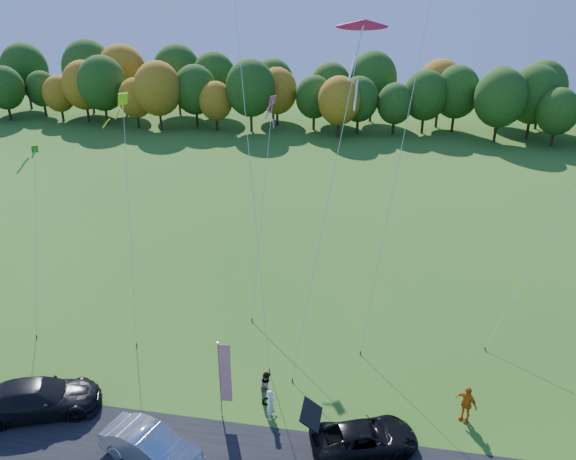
% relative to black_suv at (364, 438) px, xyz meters
% --- Properties ---
extents(ground, '(160.00, 160.00, 0.00)m').
position_rel_black_suv_xyz_m(ground, '(-4.76, 1.62, -0.66)').
color(ground, '#265F19').
extents(tree_line, '(116.00, 12.00, 10.00)m').
position_rel_black_suv_xyz_m(tree_line, '(-4.76, 56.62, -0.66)').
color(tree_line, '#1E4711').
rests_on(tree_line, ground).
extents(black_suv, '(5.24, 3.73, 1.32)m').
position_rel_black_suv_xyz_m(black_suv, '(0.00, 0.00, 0.00)').
color(black_suv, black).
rests_on(black_suv, ground).
extents(silver_sedan, '(4.91, 2.98, 1.53)m').
position_rel_black_suv_xyz_m(silver_sedan, '(-9.06, -2.16, 0.10)').
color(silver_sedan, '#BDBCC1').
rests_on(silver_sedan, ground).
extents(dark_truck_a, '(6.23, 4.21, 1.67)m').
position_rel_black_suv_xyz_m(dark_truck_a, '(-15.54, -0.29, 0.18)').
color(dark_truck_a, black).
rests_on(dark_truck_a, ground).
extents(person_tailgate_a, '(0.45, 0.63, 1.60)m').
position_rel_black_suv_xyz_m(person_tailgate_a, '(-4.45, 1.25, 0.14)').
color(person_tailgate_a, white).
rests_on(person_tailgate_a, ground).
extents(person_tailgate_b, '(0.65, 0.83, 1.71)m').
position_rel_black_suv_xyz_m(person_tailgate_b, '(-4.88, 2.38, 0.19)').
color(person_tailgate_b, gray).
rests_on(person_tailgate_b, ground).
extents(person_east, '(1.16, 1.07, 1.91)m').
position_rel_black_suv_xyz_m(person_east, '(4.60, 2.72, 0.29)').
color(person_east, orange).
rests_on(person_east, ground).
extents(feather_flag, '(0.56, 0.11, 4.27)m').
position_rel_black_suv_xyz_m(feather_flag, '(-6.58, 0.95, 1.95)').
color(feather_flag, '#999999').
rests_on(feather_flag, ground).
extents(kite_delta_blue, '(6.01, 10.86, 30.92)m').
position_rel_black_suv_xyz_m(kite_delta_blue, '(-7.53, 9.50, 14.34)').
color(kite_delta_blue, '#4C3F33').
rests_on(kite_delta_blue, ground).
extents(kite_parafoil_orange, '(6.08, 11.33, 32.30)m').
position_rel_black_suv_xyz_m(kite_parafoil_orange, '(1.53, 12.33, 15.31)').
color(kite_parafoil_orange, '#4C3F33').
rests_on(kite_parafoil_orange, ground).
extents(kite_delta_red, '(3.79, 9.15, 18.61)m').
position_rel_black_suv_xyz_m(kite_delta_red, '(-2.65, 8.23, 8.42)').
color(kite_delta_red, '#4C3F33').
rests_on(kite_delta_red, ground).
extents(kite_parafoil_rainbow, '(8.93, 6.87, 15.59)m').
position_rel_black_suv_xyz_m(kite_parafoil_rainbow, '(10.02, 11.74, 6.96)').
color(kite_parafoil_rainbow, '#4C3F33').
rests_on(kite_parafoil_rainbow, ground).
extents(kite_diamond_yellow, '(3.41, 8.15, 13.26)m').
position_rel_black_suv_xyz_m(kite_diamond_yellow, '(-14.55, 9.28, 5.70)').
color(kite_diamond_yellow, '#4C3F33').
rests_on(kite_diamond_yellow, ground).
extents(kite_diamond_green, '(2.48, 6.49, 10.10)m').
position_rel_black_suv_xyz_m(kite_diamond_green, '(-20.28, 8.31, 4.25)').
color(kite_diamond_green, '#4C3F33').
rests_on(kite_diamond_green, ground).
extents(kite_diamond_pink, '(0.99, 7.83, 12.65)m').
position_rel_black_suv_xyz_m(kite_diamond_pink, '(-7.30, 13.78, 7.19)').
color(kite_diamond_pink, '#4C3F33').
rests_on(kite_diamond_pink, ground).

